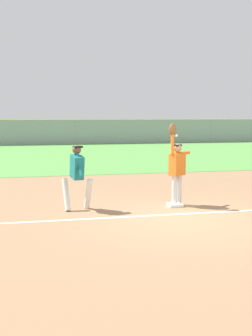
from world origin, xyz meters
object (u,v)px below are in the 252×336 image
object	(u,v)px
runner	(77,173)
parked_car_silver	(140,135)
baseball	(176,136)
parked_car_blue	(14,136)
parked_car_green	(78,135)
first_base	(175,205)
fielder	(177,166)

from	to	relation	value
runner	parked_car_silver	xyz separation A→B (m)	(8.62, 27.52, -0.32)
runner	baseball	world-z (taller)	baseball
runner	parked_car_blue	bearing A→B (deg)	83.73
parked_car_green	parked_car_blue	bearing A→B (deg)	-177.18
parked_car_silver	parked_car_green	bearing A→B (deg)	168.85
first_base	parked_car_blue	size ratio (longest dim) A/B	0.08
fielder	parked_car_green	world-z (taller)	fielder
first_base	parked_car_silver	bearing A→B (deg)	77.86
first_base	parked_car_green	distance (m)	28.19
baseball	parked_car_silver	world-z (taller)	baseball
fielder	runner	size ratio (longest dim) A/B	1.33
first_base	parked_car_silver	size ratio (longest dim) A/B	0.08
baseball	parked_car_silver	size ratio (longest dim) A/B	0.02
runner	parked_car_blue	distance (m)	27.79
parked_car_blue	parked_car_silver	xyz separation A→B (m)	(11.62, -0.11, 0.00)
fielder	runner	world-z (taller)	fielder
baseball	parked_car_green	distance (m)	28.28
parked_car_blue	baseball	bearing A→B (deg)	-73.92
parked_car_silver	first_base	bearing A→B (deg)	-108.13
parked_car_blue	fielder	bearing A→B (deg)	-73.69
parked_car_green	parked_car_silver	xyz separation A→B (m)	(5.88, -0.53, 0.00)
fielder	baseball	distance (m)	0.86
first_base	parked_car_green	world-z (taller)	parked_car_green
runner	fielder	bearing A→B (deg)	-12.76
first_base	runner	bearing A→B (deg)	177.12
fielder	baseball	bearing A→B (deg)	123.27
runner	baseball	xyz separation A→B (m)	(2.67, -0.20, 0.96)
baseball	parked_car_silver	bearing A→B (deg)	77.87
parked_car_blue	parked_car_green	world-z (taller)	same
fielder	parked_car_green	bearing A→B (deg)	-32.54
runner	baseball	bearing A→B (deg)	-16.69
runner	parked_car_green	distance (m)	28.19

